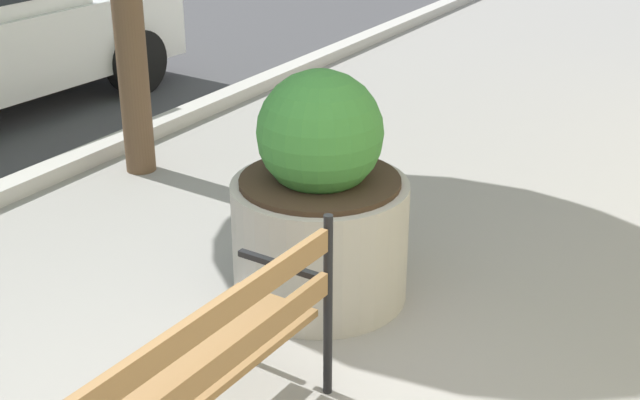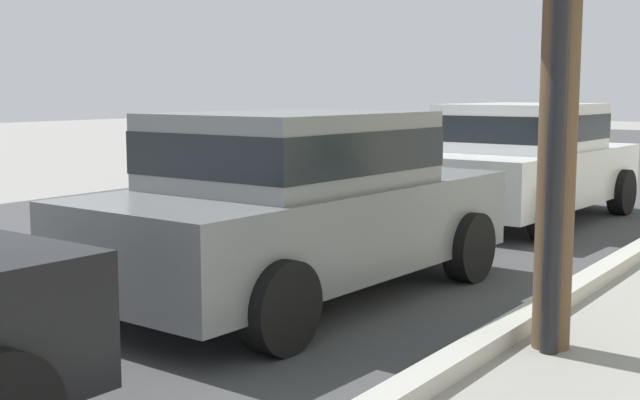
# 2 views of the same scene
# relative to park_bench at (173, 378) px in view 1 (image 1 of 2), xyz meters

# --- Properties ---
(park_bench) EXTENTS (1.81, 0.58, 0.95)m
(park_bench) POSITION_rel_park_bench_xyz_m (0.00, 0.00, 0.00)
(park_bench) COLOR olive
(park_bench) RESTS_ON ground
(concrete_planter) EXTENTS (1.00, 1.00, 1.34)m
(concrete_planter) POSITION_rel_park_bench_xyz_m (1.67, 0.34, 0.02)
(concrete_planter) COLOR #A8A399
(concrete_planter) RESTS_ON ground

